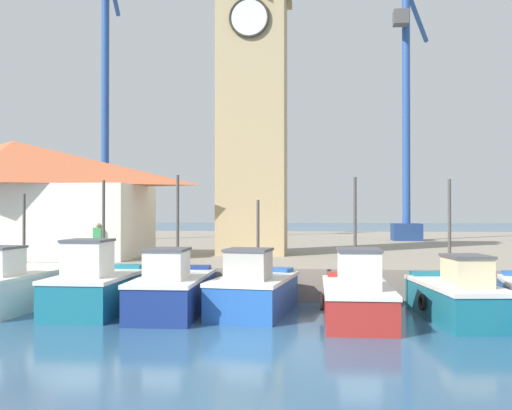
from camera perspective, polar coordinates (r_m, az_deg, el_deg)
ground_plane at (r=15.00m, az=-0.83°, el=-13.14°), size 300.00×300.00×0.00m
quay_wharf at (r=41.68m, az=3.37°, el=-4.25°), size 120.00×40.00×1.18m
fishing_boat_far_left at (r=21.44m, az=-22.11°, el=-7.25°), size 2.08×4.73×3.85m
fishing_boat_left_outer at (r=20.09m, az=-14.98°, el=-7.58°), size 2.26×4.54×4.29m
fishing_boat_left_inner at (r=19.38m, az=-7.93°, el=-8.03°), size 2.13×5.14×4.45m
fishing_boat_mid_left at (r=19.15m, az=-0.23°, el=-8.15°), size 2.73×4.49×3.62m
fishing_boat_center at (r=18.24m, az=9.57°, el=-8.57°), size 2.08×5.18×4.32m
fishing_boat_mid_right at (r=18.98m, az=18.61°, el=-8.30°), size 2.41×4.95×4.25m
clock_tower at (r=29.66m, az=-0.31°, el=11.47°), size 3.70×3.70×17.30m
warehouse_left at (r=29.77m, az=-22.13°, el=0.71°), size 12.40×5.77×5.32m
port_crane_near at (r=44.04m, az=14.15°, el=5.84°), size 3.58×7.04×18.18m
port_crane_far at (r=44.59m, az=-14.16°, el=7.33°), size 2.15×7.51×21.04m
dock_worker_near_tower at (r=25.18m, az=-14.84°, el=-3.38°), size 0.34×0.22×1.62m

